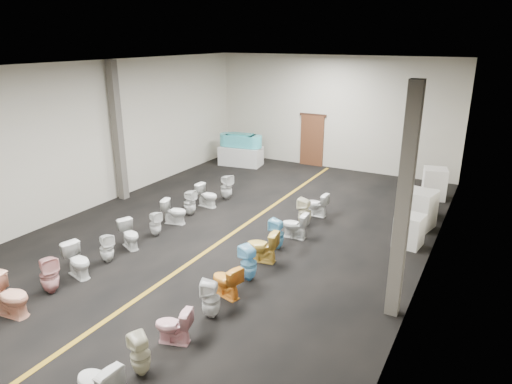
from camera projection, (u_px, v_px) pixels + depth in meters
floor at (228, 237)px, 12.41m from camera, size 16.00×16.00×0.00m
ceiling at (224, 66)px, 10.95m from camera, size 16.00×16.00×0.00m
wall_back at (332, 113)px, 18.32m from camera, size 10.00×0.00×10.00m
wall_left at (88, 137)px, 13.95m from camera, size 0.00×16.00×16.00m
wall_right at (431, 185)px, 9.41m from camera, size 0.00×16.00×16.00m
aisle_stripe at (228, 237)px, 12.41m from camera, size 0.12×15.60×0.01m
back_door at (312, 141)px, 19.03m from camera, size 1.00×0.10×2.10m
door_frame at (313, 115)px, 18.69m from camera, size 1.15×0.08×0.10m
column_left at (118, 132)px, 14.67m from camera, size 0.25×0.25×4.50m
column_right at (403, 206)px, 8.28m from camera, size 0.25×0.25×4.50m
display_table at (241, 156)px, 19.25m from camera, size 1.86×1.12×0.78m
bathtub at (241, 140)px, 19.03m from camera, size 1.85×0.80×0.55m
appliance_crate_a at (409, 230)px, 11.76m from camera, size 0.73×0.73×0.84m
appliance_crate_b at (419, 209)px, 12.87m from camera, size 0.94×0.94×1.08m
appliance_crate_c at (425, 203)px, 13.81m from camera, size 0.68×0.68×0.77m
appliance_crate_d at (434, 184)px, 15.21m from camera, size 0.87×0.87×1.04m
toilet_left_2 at (10, 296)px, 8.80m from camera, size 0.87×0.57×0.84m
toilet_left_3 at (49, 275)px, 9.58m from camera, size 0.49×0.48×0.84m
toilet_left_4 at (78, 261)px, 10.26m from camera, size 0.83×0.59×0.76m
toilet_left_5 at (107, 248)px, 10.91m from camera, size 0.43×0.42×0.73m
toilet_left_6 at (130, 235)px, 11.68m from camera, size 0.80×0.65×0.72m
toilet_left_7 at (155, 224)px, 12.38m from camera, size 0.39×0.38×0.70m
toilet_left_8 at (175, 212)px, 13.19m from camera, size 0.79×0.57×0.72m
toilet_left_9 at (190, 203)px, 13.81m from camera, size 0.40×0.39×0.79m
toilet_left_10 at (207, 195)px, 14.52m from camera, size 0.74×0.44×0.73m
toilet_left_11 at (226, 187)px, 15.15m from camera, size 0.46×0.46×0.85m
toilet_right_2 at (140, 355)px, 7.26m from camera, size 0.44×0.43×0.72m
toilet_right_3 at (173, 326)px, 8.02m from camera, size 0.75×0.56×0.68m
toilet_right_4 at (211, 299)px, 8.74m from camera, size 0.47×0.47×0.79m
toilet_right_5 at (226, 281)px, 9.46m from camera, size 0.79×0.57×0.72m
toilet_right_6 at (249, 263)px, 10.09m from camera, size 0.49×0.49×0.82m
toilet_right_7 at (262, 246)px, 10.94m from camera, size 0.83×0.56×0.79m
toilet_right_8 at (277, 234)px, 11.60m from camera, size 0.37×0.37×0.80m
toilet_right_9 at (295, 225)px, 12.24m from camera, size 0.73×0.44×0.72m
toilet_right_10 at (305, 212)px, 13.03m from camera, size 0.38×0.37×0.82m
toilet_right_11 at (316, 204)px, 13.76m from camera, size 0.72×0.43×0.72m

